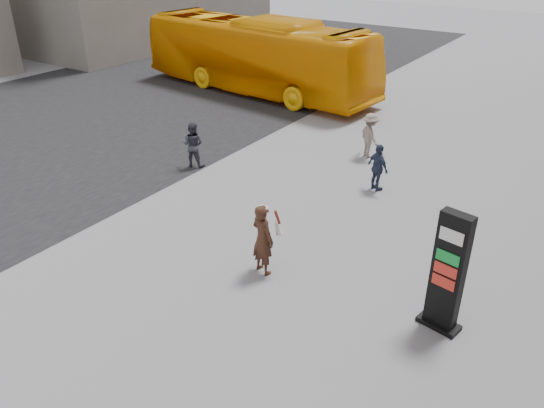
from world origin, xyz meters
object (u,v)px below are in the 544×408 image
Objects in this scene: info_pylon at (448,273)px; bus at (257,55)px; pedestrian_c at (378,168)px; pedestrian_a at (193,145)px; woman at (263,238)px; pedestrian_b at (370,135)px.

bus is (-13.15, 12.13, 0.45)m from info_pylon.
bus is 11.83m from pedestrian_c.
info_pylon is 1.76× the size of pedestrian_c.
pedestrian_a is at bearing 44.35° from pedestrian_c.
bus is (-9.09, 12.53, 0.85)m from woman.
bus is at bearing -85.06° from pedestrian_a.
pedestrian_b is at bearing 134.42° from info_pylon.
woman is 0.14× the size of bus.
info_pylon is 6.32m from pedestrian_c.
info_pylon reaches higher than pedestrian_a.
info_pylon is at bearing 160.78° from pedestrian_b.
pedestrian_a is 6.09m from pedestrian_b.
info_pylon is 0.21× the size of bus.
woman is at bearing -138.32° from bus.
pedestrian_a is at bearing 78.56° from pedestrian_b.
pedestrian_a is at bearing -19.44° from woman.
woman is at bearing 113.93° from pedestrian_c.
pedestrian_b is at bearing -32.16° from pedestrian_c.
woman is at bearing 133.72° from pedestrian_b.
woman is 5.54m from pedestrian_c.
pedestrian_b is 1.06× the size of pedestrian_c.
woman is at bearing 127.87° from pedestrian_a.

